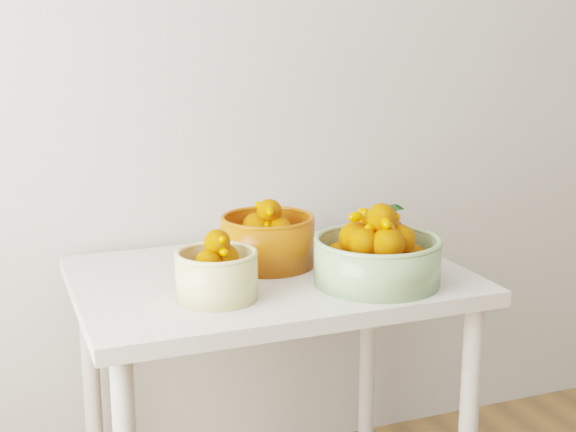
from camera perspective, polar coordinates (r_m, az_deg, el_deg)
name	(u,v)px	position (r m, az deg, el deg)	size (l,w,h in m)	color
table	(270,308)	(2.13, -1.27, -6.53)	(1.00, 0.70, 0.75)	silver
bowl_cream	(217,273)	(1.90, -5.09, -4.03)	(0.24, 0.24, 0.17)	#DDD089
bowl_green	(377,255)	(2.01, 6.33, -2.80)	(0.36, 0.36, 0.21)	#8BB279
bowl_orange	(268,239)	(2.15, -1.44, -1.66)	(0.31, 0.31, 0.18)	#C24A0D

